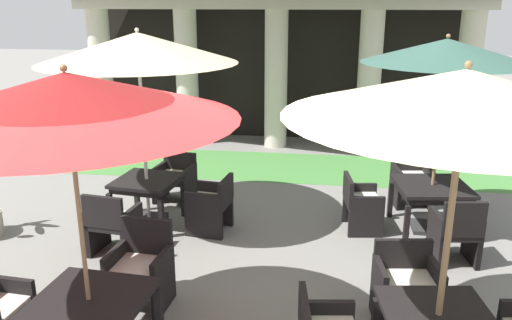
{
  "coord_description": "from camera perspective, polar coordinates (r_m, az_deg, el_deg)",
  "views": [
    {
      "loc": [
        1.14,
        -3.54,
        3.28
      ],
      "look_at": [
        0.22,
        3.21,
        1.17
      ],
      "focal_mm": 36.56,
      "sensor_mm": 36.0,
      "label": 1
    }
  ],
  "objects": [
    {
      "name": "lawn_strip",
      "position": [
        10.65,
        1.25,
        -0.67
      ],
      "size": [
        11.23,
        1.96,
        0.01
      ],
      "primitive_type": "cube",
      "color": "#47843D",
      "rests_on": "ground"
    },
    {
      "name": "patio_table_near_foreground",
      "position": [
        7.95,
        -11.84,
        -2.73
      ],
      "size": [
        0.99,
        0.99,
        0.72
      ],
      "rotation": [
        0.0,
        0.0,
        -0.13
      ],
      "color": "black",
      "rests_on": "ground"
    },
    {
      "name": "patio_umbrella_near_foreground",
      "position": [
        7.52,
        -12.78,
        11.75
      ],
      "size": [
        2.78,
        2.78,
        2.9
      ],
      "color": "#2D2D2D",
      "rests_on": "ground"
    },
    {
      "name": "patio_chair_near_foreground_east",
      "position": [
        7.63,
        -4.9,
        -4.91
      ],
      "size": [
        0.64,
        0.63,
        0.84
      ],
      "rotation": [
        0.0,
        0.0,
        1.44
      ],
      "color": "black",
      "rests_on": "ground"
    },
    {
      "name": "patio_chair_near_foreground_south",
      "position": [
        7.2,
        -15.41,
        -6.83
      ],
      "size": [
        0.65,
        0.61,
        0.9
      ],
      "rotation": [
        0.0,
        0.0,
        -0.13
      ],
      "color": "black",
      "rests_on": "ground"
    },
    {
      "name": "patio_chair_near_foreground_north",
      "position": [
        8.89,
        -8.81,
        -2.02
      ],
      "size": [
        0.67,
        0.64,
        0.78
      ],
      "rotation": [
        0.0,
        0.0,
        -3.27
      ],
      "color": "black",
      "rests_on": "ground"
    },
    {
      "name": "patio_umbrella_mid_left",
      "position": [
        4.22,
        21.88,
        6.49
      ],
      "size": [
        2.77,
        2.77,
        2.85
      ],
      "color": "#2D2D2D",
      "rests_on": "ground"
    },
    {
      "name": "patio_chair_mid_left_north",
      "position": [
        5.81,
        16.08,
        -13.02
      ],
      "size": [
        0.7,
        0.61,
        0.84
      ],
      "rotation": [
        0.0,
        0.0,
        -3.01
      ],
      "color": "black",
      "rests_on": "ground"
    },
    {
      "name": "patio_table_mid_right",
      "position": [
        5.09,
        -17.74,
        -15.16
      ],
      "size": [
        1.06,
        1.06,
        0.71
      ],
      "rotation": [
        0.0,
        0.0,
        -0.08
      ],
      "color": "black",
      "rests_on": "ground"
    },
    {
      "name": "patio_umbrella_mid_right",
      "position": [
        4.41,
        -19.99,
        6.31
      ],
      "size": [
        2.76,
        2.76,
        2.8
      ],
      "color": "#2D2D2D",
      "rests_on": "ground"
    },
    {
      "name": "patio_chair_mid_right_north",
      "position": [
        6.0,
        -12.48,
        -11.55
      ],
      "size": [
        0.65,
        0.61,
        0.95
      ],
      "rotation": [
        0.0,
        0.0,
        -3.22
      ],
      "color": "black",
      "rests_on": "ground"
    },
    {
      "name": "patio_table_far_back",
      "position": [
        8.01,
        18.68,
        -3.2
      ],
      "size": [
        1.12,
        1.12,
        0.7
      ],
      "rotation": [
        0.0,
        0.0,
        0.13
      ],
      "color": "black",
      "rests_on": "ground"
    },
    {
      "name": "patio_umbrella_far_back",
      "position": [
        7.58,
        20.13,
        10.96
      ],
      "size": [
        2.29,
        2.29,
        2.83
      ],
      "color": "#2D2D2D",
      "rests_on": "ground"
    },
    {
      "name": "patio_chair_far_back_south",
      "position": [
        7.18,
        21.03,
        -7.43
      ],
      "size": [
        0.61,
        0.59,
        0.92
      ],
      "rotation": [
        0.0,
        0.0,
        0.13
      ],
      "color": "black",
      "rests_on": "ground"
    },
    {
      "name": "patio_chair_far_back_north",
      "position": [
        8.99,
        16.59,
        -2.09
      ],
      "size": [
        0.65,
        0.66,
        0.91
      ],
      "rotation": [
        0.0,
        0.0,
        -3.01
      ],
      "color": "black",
      "rests_on": "ground"
    },
    {
      "name": "patio_chair_far_back_west",
      "position": [
        7.82,
        11.38,
        -4.74
      ],
      "size": [
        0.58,
        0.67,
        0.82
      ],
      "rotation": [
        0.0,
        0.0,
        -1.44
      ],
      "color": "black",
      "rests_on": "ground"
    },
    {
      "name": "terracotta_urn",
      "position": [
        9.63,
        -9.61,
        -1.83
      ],
      "size": [
        0.24,
        0.24,
        0.42
      ],
      "color": "#9E5633",
      "rests_on": "ground"
    }
  ]
}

